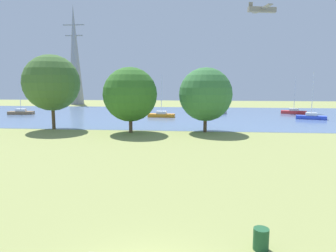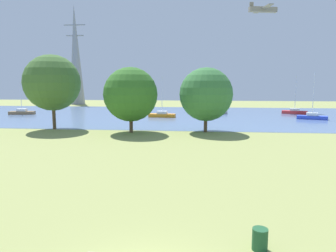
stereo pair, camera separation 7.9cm
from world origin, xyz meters
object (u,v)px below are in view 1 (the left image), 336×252
Objects in this scene: sailboat_brown at (21,112)px; tree_east_near at (52,83)px; tree_west_far at (130,94)px; tree_east_far at (206,94)px; electricity_pylon at (75,55)px; sailboat_orange at (161,115)px; light_aircraft at (262,9)px; litter_bin at (261,239)px; sailboat_red at (294,111)px; sailboat_blue at (311,116)px; sailboat_gray at (214,112)px.

tree_east_near is at bearing -49.15° from sailboat_brown.
tree_west_far is at bearing -9.23° from tree_east_near.
electricity_pylon reaches higher than tree_east_far.
sailboat_orange is 0.90× the size of light_aircraft.
sailboat_brown reaches higher than litter_bin.
sailboat_red is at bearing -23.94° from electricity_pylon.
electricity_pylon reaches higher than sailboat_blue.
tree_west_far is 46.10m from light_aircraft.
sailboat_blue is at bearing 40.14° from tree_east_far.
sailboat_red is (17.01, 52.34, 0.07)m from litter_bin.
light_aircraft is (48.92, 16.15, 22.14)m from sailboat_brown.
litter_bin is at bearing -67.74° from tree_west_far.
litter_bin is 44.32m from sailboat_orange.
litter_bin is at bearing -87.10° from tree_east_far.
electricity_pylon is (-55.50, 34.24, 13.90)m from sailboat_blue.
electricity_pylon is at bearing 116.59° from litter_bin.
tree_east_far is (20.02, -0.31, -1.43)m from tree_east_near.
tree_west_far is 0.95× the size of light_aircraft.
sailboat_brown is 0.22× the size of electricity_pylon.
electricity_pylon is (-38.53, 76.99, 13.98)m from litter_bin.
sailboat_blue is at bearing -31.67° from electricity_pylon.
sailboat_gray is (1.02, 50.60, 0.06)m from litter_bin.
sailboat_blue reaches higher than sailboat_orange.
sailboat_gray is 0.23× the size of electricity_pylon.
tree_east_near is 1.22× the size of tree_west_far.
litter_bin is 28.24m from tree_west_far.
tree_east_far is (-18.35, -15.47, 4.21)m from sailboat_blue.
litter_bin is at bearing -91.15° from sailboat_gray.
electricity_pylon reaches higher than sailboat_orange.
sailboat_blue is 0.99× the size of tree_west_far.
electricity_pylon reaches higher than tree_east_near.
tree_west_far is at bearing -148.44° from sailboat_blue.
sailboat_blue is 32.60m from tree_west_far.
sailboat_blue is at bearing 31.56° from tree_west_far.
tree_east_near reaches higher than litter_bin.
light_aircraft is at bearing 46.59° from sailboat_gray.
tree_east_far is at bearing -27.39° from sailboat_brown.
tree_east_far is at bearing 92.90° from litter_bin.
litter_bin is 58.98m from sailboat_brown.
sailboat_blue is 0.99× the size of tree_east_far.
sailboat_red reaches higher than sailboat_gray.
litter_bin is 0.10× the size of tree_east_far.
electricity_pylon is at bearing 146.28° from sailboat_gray.
tree_east_near reaches higher than sailboat_blue.
electricity_pylon reaches higher than sailboat_brown.
sailboat_brown is at bearing 129.04° from litter_bin.
sailboat_gray is 49.54m from electricity_pylon.
sailboat_brown is 54.21m from sailboat_blue.
tree_west_far reaches higher than tree_east_far.
sailboat_brown is at bearing 175.21° from sailboat_orange.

